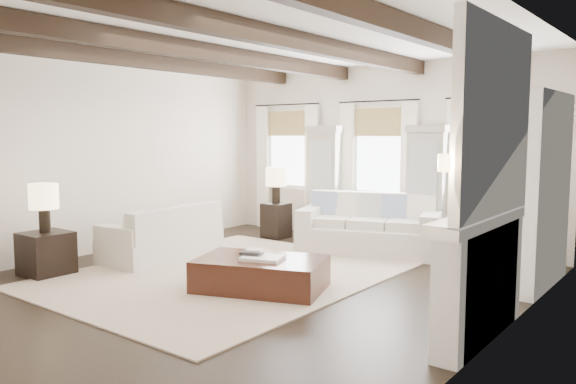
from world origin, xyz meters
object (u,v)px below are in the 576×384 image
Objects in this scene: side_table_front at (46,254)px; side_table_back at (276,220)px; sofa_left at (165,237)px; ottoman at (261,274)px; sofa_back at (370,229)px.

side_table_front is 0.92× the size of side_table_back.
sofa_left is 1.29× the size of ottoman.
sofa_left is (-2.35, -2.39, -0.05)m from sofa_back.
ottoman is (2.41, -0.48, -0.14)m from sofa_left.
side_table_back is (0.29, 2.46, -0.01)m from sofa_left.
sofa_left is at bearing 74.09° from side_table_front.
ottoman is 3.15m from side_table_front.
sofa_back is 2.07m from side_table_back.
sofa_left is 2.47m from side_table_back.
sofa_back is 5.00m from side_table_front.
sofa_back is at bearing 45.48° from sofa_left.
side_table_front is at bearing -124.67° from sofa_back.
ottoman is 3.62m from side_table_back.
sofa_back is 1.58× the size of ottoman.
ottoman is 2.39× the size of side_table_back.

